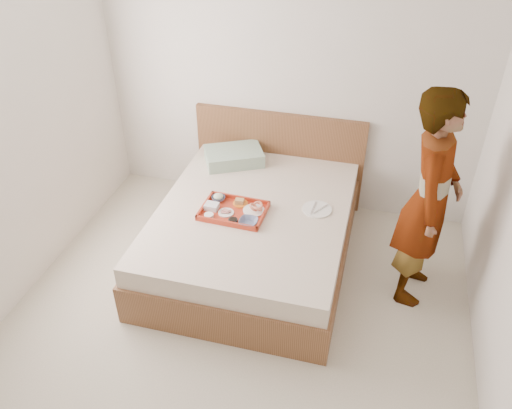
{
  "coord_description": "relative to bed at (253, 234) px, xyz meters",
  "views": [
    {
      "loc": [
        0.85,
        -2.38,
        3.05
      ],
      "look_at": [
        -0.02,
        0.9,
        0.65
      ],
      "focal_mm": 36.45,
      "sensor_mm": 36.0,
      "label": 1
    }
  ],
  "objects": [
    {
      "name": "prawn_plate",
      "position": [
        0.02,
        -0.05,
        0.28
      ],
      "size": [
        0.19,
        0.19,
        0.01
      ],
      "primitive_type": "cylinder",
      "rotation": [
        0.0,
        0.0,
        -0.04
      ],
      "color": "white",
      "rests_on": "tray"
    },
    {
      "name": "ground",
      "position": [
        0.07,
        -1.0,
        -0.27
      ],
      "size": [
        3.5,
        4.0,
        0.01
      ],
      "primitive_type": "cube",
      "color": "beige",
      "rests_on": "ground"
    },
    {
      "name": "bread_plate",
      "position": [
        -0.12,
        0.02,
        0.28
      ],
      "size": [
        0.13,
        0.13,
        0.01
      ],
      "primitive_type": "cylinder",
      "rotation": [
        0.0,
        0.0,
        -0.04
      ],
      "color": "orange",
      "rests_on": "tray"
    },
    {
      "name": "dinner_plate",
      "position": [
        0.51,
        0.12,
        0.27
      ],
      "size": [
        0.32,
        0.32,
        0.01
      ],
      "primitive_type": "cylinder",
      "rotation": [
        0.0,
        0.0,
        -0.38
      ],
      "color": "white",
      "rests_on": "bed"
    },
    {
      "name": "bed",
      "position": [
        0.0,
        0.0,
        0.0
      ],
      "size": [
        1.65,
        2.0,
        0.53
      ],
      "primitive_type": "cube",
      "color": "brown",
      "rests_on": "ground"
    },
    {
      "name": "navy_bowl_big",
      "position": [
        0.02,
        -0.23,
        0.3
      ],
      "size": [
        0.15,
        0.15,
        0.04
      ],
      "primitive_type": "imported",
      "rotation": [
        0.0,
        0.0,
        -0.04
      ],
      "color": "navy",
      "rests_on": "tray"
    },
    {
      "name": "person",
      "position": [
        1.35,
        -0.03,
        0.61
      ],
      "size": [
        0.51,
        0.69,
        1.75
      ],
      "primitive_type": "imported",
      "rotation": [
        0.0,
        0.0,
        1.43
      ],
      "color": "beige",
      "rests_on": "ground"
    },
    {
      "name": "headboard",
      "position": [
        0.0,
        0.97,
        0.21
      ],
      "size": [
        1.65,
        0.06,
        0.95
      ],
      "primitive_type": "cube",
      "color": "brown",
      "rests_on": "ground"
    },
    {
      "name": "tray",
      "position": [
        -0.14,
        -0.1,
        0.29
      ],
      "size": [
        0.54,
        0.4,
        0.05
      ],
      "primitive_type": "cube",
      "rotation": [
        0.0,
        0.0,
        -0.04
      ],
      "color": "#B22A11",
      "rests_on": "bed"
    },
    {
      "name": "sauce_dish",
      "position": [
        -0.1,
        -0.24,
        0.29
      ],
      "size": [
        0.08,
        0.08,
        0.03
      ],
      "primitive_type": "cylinder",
      "rotation": [
        0.0,
        0.0,
        -0.04
      ],
      "color": "black",
      "rests_on": "tray"
    },
    {
      "name": "salad_bowl",
      "position": [
        -0.31,
        0.03,
        0.3
      ],
      "size": [
        0.12,
        0.12,
        0.04
      ],
      "primitive_type": "imported",
      "rotation": [
        0.0,
        0.0,
        -0.04
      ],
      "color": "navy",
      "rests_on": "tray"
    },
    {
      "name": "meat_plate",
      "position": [
        -0.19,
        -0.14,
        0.28
      ],
      "size": [
        0.13,
        0.13,
        0.01
      ],
      "primitive_type": "cylinder",
      "rotation": [
        0.0,
        0.0,
        -0.04
      ],
      "color": "white",
      "rests_on": "tray"
    },
    {
      "name": "pillow",
      "position": [
        -0.37,
        0.69,
        0.33
      ],
      "size": [
        0.63,
        0.56,
        0.13
      ],
      "primitive_type": "cube",
      "rotation": [
        0.0,
        0.0,
        0.47
      ],
      "color": "#A5B99F",
      "rests_on": "bed"
    },
    {
      "name": "wall_back",
      "position": [
        0.07,
        1.0,
        1.04
      ],
      "size": [
        3.5,
        0.01,
        2.6
      ],
      "primitive_type": "cube",
      "color": "silver",
      "rests_on": "ground"
    },
    {
      "name": "plastic_tub",
      "position": [
        -0.33,
        -0.11,
        0.3
      ],
      "size": [
        0.11,
        0.09,
        0.05
      ],
      "primitive_type": "cube",
      "rotation": [
        0.0,
        0.0,
        -0.04
      ],
      "color": "silver",
      "rests_on": "tray"
    },
    {
      "name": "cheese_round",
      "position": [
        -0.31,
        -0.22,
        0.29
      ],
      "size": [
        0.08,
        0.08,
        0.03
      ],
      "primitive_type": "cylinder",
      "rotation": [
        0.0,
        0.0,
        -0.04
      ],
      "color": "white",
      "rests_on": "tray"
    }
  ]
}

